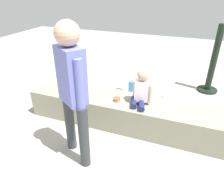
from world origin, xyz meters
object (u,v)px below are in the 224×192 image
(handbag_black_leather, at_px, (119,99))
(party_cup_red, at_px, (81,83))
(child_seated, at_px, (142,89))
(water_bottle_near_gift, at_px, (162,101))
(cake_plate, at_px, (117,101))
(cake_box_white, at_px, (70,93))
(gift_bag, at_px, (134,88))
(adult_standing, at_px, (72,84))

(handbag_black_leather, bearing_deg, party_cup_red, 155.48)
(child_seated, height_order, handbag_black_leather, child_seated)
(child_seated, xyz_separation_m, water_bottle_near_gift, (0.20, 0.72, -0.52))
(cake_plate, xyz_separation_m, party_cup_red, (-1.11, 0.99, -0.36))
(water_bottle_near_gift, xyz_separation_m, cake_box_white, (-1.62, -0.24, -0.03))
(child_seated, relative_size, gift_bag, 1.59)
(water_bottle_near_gift, distance_m, cake_box_white, 1.64)
(cake_plate, xyz_separation_m, handbag_black_leather, (-0.16, 0.56, -0.30))
(water_bottle_near_gift, relative_size, handbag_black_leather, 0.63)
(cake_plate, xyz_separation_m, gift_bag, (-0.03, 1.01, -0.28))
(water_bottle_near_gift, distance_m, handbag_black_leather, 0.72)
(handbag_black_leather, bearing_deg, child_seated, -45.12)
(cake_plate, relative_size, cake_box_white, 0.74)
(adult_standing, relative_size, gift_bag, 5.06)
(gift_bag, bearing_deg, handbag_black_leather, -106.21)
(gift_bag, relative_size, cake_box_white, 1.00)
(child_seated, xyz_separation_m, gift_bag, (-0.34, 0.92, -0.47))
(cake_plate, bearing_deg, cake_box_white, 152.95)
(cake_box_white, xyz_separation_m, handbag_black_leather, (0.95, -0.01, 0.06))
(water_bottle_near_gift, height_order, handbag_black_leather, handbag_black_leather)
(party_cup_red, height_order, handbag_black_leather, handbag_black_leather)
(party_cup_red, distance_m, cake_box_white, 0.43)
(cake_plate, bearing_deg, handbag_black_leather, 105.91)
(adult_standing, relative_size, cake_box_white, 5.07)
(cake_plate, height_order, cake_box_white, cake_plate)
(cake_box_white, bearing_deg, party_cup_red, 91.27)
(gift_bag, bearing_deg, child_seated, -69.79)
(water_bottle_near_gift, xyz_separation_m, party_cup_red, (-1.63, 0.19, -0.03))
(party_cup_red, bearing_deg, cake_box_white, -88.73)
(child_seated, bearing_deg, gift_bag, 110.21)
(gift_bag, distance_m, water_bottle_near_gift, 0.58)
(child_seated, relative_size, handbag_black_leather, 1.52)
(gift_bag, xyz_separation_m, party_cup_red, (-1.09, -0.01, -0.08))
(child_seated, relative_size, cake_box_white, 1.59)
(party_cup_red, xyz_separation_m, cake_box_white, (0.01, -0.43, 0.00))
(cake_plate, bearing_deg, child_seated, 15.82)
(water_bottle_near_gift, bearing_deg, handbag_black_leather, -160.05)
(child_seated, bearing_deg, cake_box_white, 161.39)
(cake_plate, relative_size, handbag_black_leather, 0.71)
(party_cup_red, bearing_deg, handbag_black_leather, -24.52)
(child_seated, height_order, gift_bag, child_seated)
(adult_standing, distance_m, handbag_black_leather, 1.50)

